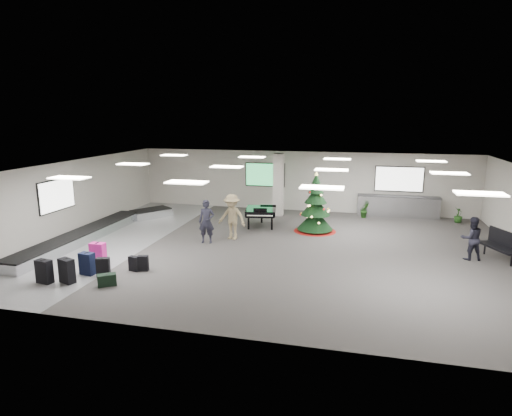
% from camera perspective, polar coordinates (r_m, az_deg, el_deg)
% --- Properties ---
extents(ground, '(18.00, 18.00, 0.00)m').
position_cam_1_polar(ground, '(16.80, 2.79, -5.37)').
color(ground, '#322F2E').
rests_on(ground, ground).
extents(room_envelope, '(18.02, 14.02, 3.21)m').
position_cam_1_polar(room_envelope, '(16.97, 2.03, 2.91)').
color(room_envelope, '#B9B4A9').
rests_on(room_envelope, ground).
extents(baggage_carousel, '(2.28, 9.71, 0.43)m').
position_cam_1_polar(baggage_carousel, '(19.63, -20.38, -2.89)').
color(baggage_carousel, silver).
rests_on(baggage_carousel, ground).
extents(service_counter, '(4.05, 0.65, 1.08)m').
position_cam_1_polar(service_counter, '(22.94, 18.37, 0.22)').
color(service_counter, silver).
rests_on(service_counter, ground).
extents(suitcase_0, '(0.56, 0.43, 0.80)m').
position_cam_1_polar(suitcase_0, '(14.56, -23.91, -7.67)').
color(suitcase_0, black).
rests_on(suitcase_0, ground).
extents(suitcase_1, '(0.45, 0.32, 0.65)m').
position_cam_1_polar(suitcase_1, '(14.68, -19.70, -7.46)').
color(suitcase_1, black).
rests_on(suitcase_1, ground).
extents(pink_suitcase, '(0.51, 0.29, 0.82)m').
position_cam_1_polar(pink_suitcase, '(15.80, -20.31, -5.79)').
color(pink_suitcase, '#DD1C8B').
rests_on(pink_suitcase, ground).
extents(suitcase_3, '(0.38, 0.27, 0.54)m').
position_cam_1_polar(suitcase_3, '(14.85, -14.83, -7.13)').
color(suitcase_3, black).
rests_on(suitcase_3, ground).
extents(navy_suitcase, '(0.51, 0.35, 0.75)m').
position_cam_1_polar(navy_suitcase, '(15.04, -21.58, -6.92)').
color(navy_suitcase, black).
rests_on(navy_suitcase, ground).
extents(suitcase_5, '(0.53, 0.34, 0.76)m').
position_cam_1_polar(suitcase_5, '(14.85, -26.39, -7.59)').
color(suitcase_5, black).
rests_on(suitcase_5, ground).
extents(green_duffel, '(0.60, 0.54, 0.38)m').
position_cam_1_polar(green_duffel, '(13.96, -19.26, -9.03)').
color(green_duffel, black).
rests_on(green_duffel, ground).
extents(suitcase_7, '(0.38, 0.25, 0.52)m').
position_cam_1_polar(suitcase_7, '(14.93, -15.95, -7.14)').
color(suitcase_7, black).
rests_on(suitcase_7, ground).
extents(christmas_tree, '(1.89, 1.89, 2.70)m').
position_cam_1_polar(christmas_tree, '(19.16, 7.92, -0.40)').
color(christmas_tree, maroon).
rests_on(christmas_tree, ground).
extents(grand_piano, '(1.61, 1.94, 1.00)m').
position_cam_1_polar(grand_piano, '(19.83, 0.66, -0.47)').
color(grand_piano, black).
rests_on(grand_piano, ground).
extents(bench, '(1.21, 1.75, 1.06)m').
position_cam_1_polar(bench, '(17.61, 30.00, -4.20)').
color(bench, black).
rests_on(bench, ground).
extents(traveler_a, '(0.70, 0.51, 1.77)m').
position_cam_1_polar(traveler_a, '(17.37, -6.60, -1.81)').
color(traveler_a, black).
rests_on(traveler_a, ground).
extents(traveler_b, '(1.35, 0.95, 1.90)m').
position_cam_1_polar(traveler_b, '(17.79, -3.23, -1.19)').
color(traveler_b, '#907D59').
rests_on(traveler_b, ground).
extents(traveler_bench, '(0.87, 0.74, 1.58)m').
position_cam_1_polar(traveler_bench, '(17.11, 26.80, -3.63)').
color(traveler_bench, black).
rests_on(traveler_bench, ground).
extents(potted_plant_left, '(0.53, 0.50, 0.77)m').
position_cam_1_polar(potted_plant_left, '(22.28, 14.29, -0.29)').
color(potted_plant_left, '#153A12').
rests_on(potted_plant_left, ground).
extents(potted_plant_right, '(0.50, 0.50, 0.73)m').
position_cam_1_polar(potted_plant_right, '(22.84, 25.38, -0.87)').
color(potted_plant_right, '#153A12').
rests_on(potted_plant_right, ground).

